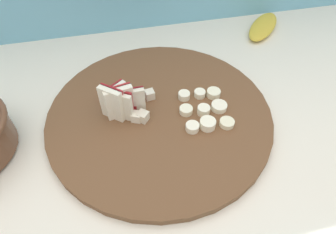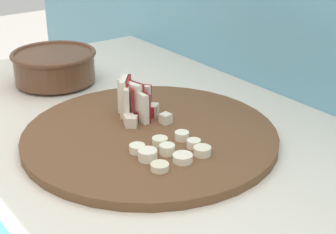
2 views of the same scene
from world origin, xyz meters
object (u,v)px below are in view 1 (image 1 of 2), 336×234
Objects in this scene: banana_slice_rows at (205,110)px; banana_peel at (263,26)px; apple_dice_pile at (136,104)px; cutting_board at (160,115)px; apple_wedge_fan at (120,102)px.

banana_slice_rows reaches higher than banana_peel.
cutting_board is at bearing -27.59° from apple_dice_pile.
apple_wedge_fan is at bearing -149.87° from banana_peel.
apple_wedge_fan is 0.03m from apple_dice_pile.
banana_slice_rows is 0.69× the size of banana_peel.
cutting_board is 3.86× the size of banana_slice_rows.
apple_dice_pile reaches higher than banana_slice_rows.
banana_peel reaches higher than cutting_board.
banana_peel is at bearing 30.13° from apple_wedge_fan.
banana_peel is at bearing 46.98° from banana_slice_rows.
cutting_board is 0.41m from banana_peel.
apple_wedge_fan reaches higher than apple_dice_pile.
banana_slice_rows is 0.36m from banana_peel.
apple_dice_pile is at bearing -148.85° from banana_peel.
cutting_board is at bearing -12.15° from apple_wedge_fan.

